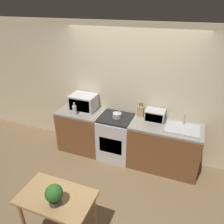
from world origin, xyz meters
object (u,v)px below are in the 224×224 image
Objects in this scene: bottle at (75,110)px; toaster_oven at (155,115)px; dining_table at (57,203)px; microwave at (84,102)px; stove_range at (116,137)px; kettle at (117,114)px.

toaster_oven is at bearing 12.09° from bottle.
toaster_oven is 0.38× the size of dining_table.
microwave is at bearing -177.56° from toaster_oven.
stove_range is at bearing 87.46° from dining_table.
toaster_oven is at bearing 69.03° from dining_table.
bottle reaches higher than stove_range.
stove_range is at bearing -167.67° from toaster_oven.
bottle is (-0.80, -0.17, 0.55)m from stove_range.
bottle reaches higher than toaster_oven.
dining_table is at bearing -72.00° from microwave.
microwave is at bearing 172.80° from stove_range.
microwave is 0.55× the size of dining_table.
bottle is at bearing -167.91° from toaster_oven.
toaster_oven reaches higher than kettle.
kettle is at bearing -19.61° from stove_range.
bottle is 1.93m from dining_table.
stove_range is 0.96× the size of dining_table.
bottle is 0.26× the size of dining_table.
bottle is at bearing -168.13° from stove_range.
stove_range is 0.92m from toaster_oven.
toaster_oven is at bearing 12.33° from stove_range.
kettle is 0.71m from toaster_oven.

